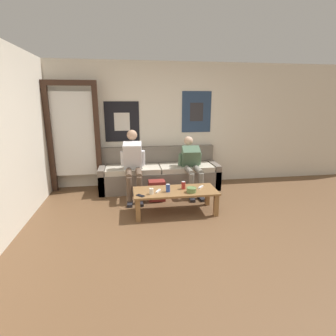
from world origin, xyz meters
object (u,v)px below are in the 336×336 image
Objects in this scene: cell_phone at (140,196)px; person_seated_teen at (192,163)px; couch at (159,175)px; game_controller_near_right at (158,191)px; coffee_table at (175,194)px; person_seated_adult at (133,162)px; pillar_candle at (151,191)px; ceramic_bowl at (191,190)px; drink_can_red at (183,185)px; game_controller_near_left at (201,187)px; backpack at (157,191)px; drink_can_blue at (168,188)px.

person_seated_teen is at bearing 46.08° from cell_phone.
couch reaches higher than game_controller_near_right.
person_seated_teen is at bearing 62.09° from coffee_table.
couch is 0.76m from person_seated_adult.
game_controller_near_right is at bearing -174.37° from coffee_table.
pillar_candle is (-0.89, -1.05, -0.17)m from person_seated_teen.
ceramic_bowl is 0.20m from drink_can_red.
game_controller_near_left is at bearing -38.37° from person_seated_adult.
drink_can_blue is at bearing -80.37° from backpack.
drink_can_blue reaches higher than pillar_candle.
backpack is 2.62× the size of game_controller_near_right.
coffee_table reaches higher than backpack.
person_seated_adult is at bearing 140.51° from backpack.
couch is 23.31× the size of pillar_candle.
game_controller_near_right is at bearing -94.37° from backpack.
coffee_table is 1.16m from person_seated_adult.
person_seated_teen is at bearing 76.24° from ceramic_bowl.
person_seated_teen is 0.96m from drink_can_red.
cell_phone is at bearing -86.26° from person_seated_adult.
pillar_candle is at bearing -130.23° from person_seated_teen.
person_seated_teen is 6.81× the size of ceramic_bowl.
game_controller_near_right is (-0.42, -0.07, -0.05)m from drink_can_red.
couch is at bearing 79.13° from backpack.
drink_can_red is 0.75m from cell_phone.
cell_phone reaches higher than backpack.
pillar_candle reaches higher than game_controller_near_left.
coffee_table is 0.60m from cell_phone.
ceramic_bowl is 0.52m from game_controller_near_right.
coffee_table is at bearing 5.63° from game_controller_near_right.
person_seated_teen reaches higher than cell_phone.
drink_can_red is (0.38, -0.53, 0.27)m from backpack.
drink_can_red is at bearing -177.96° from game_controller_near_left.
drink_can_red is (0.27, 0.10, 0.00)m from drink_can_blue.
coffee_table is at bearing -67.89° from backpack.
couch reaches higher than ceramic_bowl.
coffee_table is at bearing -162.18° from drink_can_red.
couch is 1.81× the size of coffee_table.
couch is at bearing 34.57° from person_seated_adult.
coffee_table is 1.09m from person_seated_teen.
drink_can_red is at bearing 17.82° from coffee_table.
person_seated_teen reaches higher than couch.
person_seated_adult is at bearing 141.63° from game_controller_near_left.
person_seated_teen is 0.91m from backpack.
game_controller_near_right is at bearing 168.53° from ceramic_bowl.
cell_phone is at bearing -167.22° from game_controller_near_left.
cell_phone is at bearing -114.03° from backpack.
couch is 19.52× the size of drink_can_blue.
person_seated_adult is 8.51× the size of cell_phone.
backpack is 2.35× the size of ceramic_bowl.
drink_can_blue is at bearing 167.41° from ceramic_bowl.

